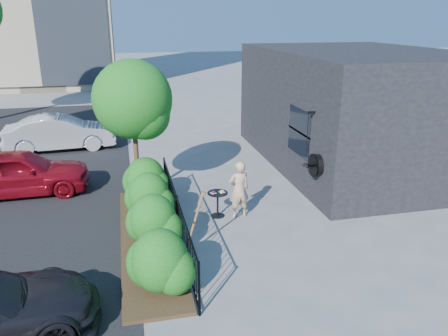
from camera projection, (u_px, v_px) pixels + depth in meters
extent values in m
plane|color=gray|center=(238.00, 231.00, 10.86)|extent=(120.00, 120.00, 0.00)
cube|color=black|center=(356.00, 108.00, 15.53)|extent=(6.00, 9.00, 4.00)
cube|color=black|center=(299.00, 132.00, 13.02)|extent=(0.04, 1.60, 1.40)
cube|color=black|center=(300.00, 132.00, 13.02)|extent=(0.05, 1.70, 0.06)
cylinder|color=black|center=(316.00, 165.00, 11.80)|extent=(0.18, 0.60, 0.60)
cylinder|color=black|center=(313.00, 165.00, 11.78)|extent=(0.03, 0.64, 0.64)
cube|color=black|center=(311.00, 112.00, 11.82)|extent=(0.25, 0.06, 0.06)
cylinder|color=black|center=(307.00, 132.00, 11.98)|extent=(0.02, 0.02, 1.05)
cylinder|color=black|center=(199.00, 289.00, 7.60)|extent=(0.05, 0.05, 1.10)
cylinder|color=black|center=(177.00, 217.00, 10.37)|extent=(0.05, 0.05, 1.10)
cylinder|color=black|center=(165.00, 175.00, 13.13)|extent=(0.05, 0.05, 1.10)
cube|color=black|center=(177.00, 197.00, 10.20)|extent=(0.03, 6.00, 0.03)
cube|color=black|center=(178.00, 234.00, 10.51)|extent=(0.03, 6.00, 0.03)
cylinder|color=black|center=(198.00, 286.00, 7.69)|extent=(0.02, 0.02, 1.04)
cylinder|color=black|center=(196.00, 280.00, 7.88)|extent=(0.02, 0.02, 1.04)
cylinder|color=black|center=(194.00, 274.00, 8.06)|extent=(0.02, 0.02, 1.04)
cylinder|color=black|center=(193.00, 268.00, 8.25)|extent=(0.02, 0.02, 1.04)
cylinder|color=black|center=(191.00, 262.00, 8.43)|extent=(0.02, 0.02, 1.04)
cylinder|color=black|center=(190.00, 257.00, 8.62)|extent=(0.02, 0.02, 1.04)
cylinder|color=black|center=(188.00, 252.00, 8.80)|extent=(0.02, 0.02, 1.04)
cylinder|color=black|center=(187.00, 247.00, 8.98)|extent=(0.02, 0.02, 1.04)
cylinder|color=black|center=(185.00, 243.00, 9.17)|extent=(0.02, 0.02, 1.04)
cylinder|color=black|center=(184.00, 238.00, 9.35)|extent=(0.02, 0.02, 1.04)
cylinder|color=black|center=(183.00, 234.00, 9.54)|extent=(0.02, 0.02, 1.04)
cylinder|color=black|center=(181.00, 230.00, 9.72)|extent=(0.02, 0.02, 1.04)
cylinder|color=black|center=(180.00, 226.00, 9.90)|extent=(0.02, 0.02, 1.04)
cylinder|color=black|center=(179.00, 222.00, 10.09)|extent=(0.02, 0.02, 1.04)
cylinder|color=black|center=(178.00, 219.00, 10.27)|extent=(0.02, 0.02, 1.04)
cylinder|color=black|center=(177.00, 215.00, 10.46)|extent=(0.02, 0.02, 1.04)
cylinder|color=black|center=(176.00, 212.00, 10.64)|extent=(0.02, 0.02, 1.04)
cylinder|color=black|center=(175.00, 208.00, 10.83)|extent=(0.02, 0.02, 1.04)
cylinder|color=black|center=(174.00, 205.00, 11.01)|extent=(0.02, 0.02, 1.04)
cylinder|color=black|center=(173.00, 202.00, 11.19)|extent=(0.02, 0.02, 1.04)
cylinder|color=black|center=(172.00, 199.00, 11.38)|extent=(0.02, 0.02, 1.04)
cylinder|color=black|center=(171.00, 196.00, 11.56)|extent=(0.02, 0.02, 1.04)
cylinder|color=black|center=(170.00, 193.00, 11.75)|extent=(0.02, 0.02, 1.04)
cylinder|color=black|center=(169.00, 191.00, 11.93)|extent=(0.02, 0.02, 1.04)
cylinder|color=black|center=(169.00, 188.00, 12.11)|extent=(0.02, 0.02, 1.04)
cylinder|color=black|center=(168.00, 185.00, 12.30)|extent=(0.02, 0.02, 1.04)
cylinder|color=black|center=(167.00, 183.00, 12.48)|extent=(0.02, 0.02, 1.04)
cylinder|color=black|center=(166.00, 181.00, 12.67)|extent=(0.02, 0.02, 1.04)
cylinder|color=black|center=(166.00, 178.00, 12.85)|extent=(0.02, 0.02, 1.04)
cylinder|color=black|center=(165.00, 176.00, 13.04)|extent=(0.02, 0.02, 1.04)
cube|color=#382616|center=(149.00, 239.00, 10.38)|extent=(1.30, 6.00, 0.08)
ellipsoid|color=#155C17|center=(160.00, 262.00, 8.16)|extent=(1.10, 1.10, 1.24)
ellipsoid|color=#155C17|center=(154.00, 225.00, 9.64)|extent=(1.10, 1.10, 1.24)
ellipsoid|color=#155C17|center=(149.00, 199.00, 11.02)|extent=(1.10, 1.10, 1.24)
ellipsoid|color=#155C17|center=(146.00, 180.00, 12.31)|extent=(1.10, 1.10, 1.24)
cylinder|color=#3F2B19|center=(137.00, 158.00, 12.56)|extent=(0.14, 0.14, 2.40)
sphere|color=#155C17|center=(133.00, 102.00, 12.03)|extent=(2.20, 2.20, 2.20)
sphere|color=#155C17|center=(145.00, 114.00, 12.01)|extent=(1.43, 1.43, 1.43)
cylinder|color=black|center=(218.00, 193.00, 11.46)|extent=(0.54, 0.54, 0.03)
cylinder|color=black|center=(218.00, 205.00, 11.57)|extent=(0.05, 0.05, 0.65)
cylinder|color=black|center=(218.00, 216.00, 11.67)|extent=(0.36, 0.36, 0.03)
cube|color=white|center=(213.00, 193.00, 11.42)|extent=(0.16, 0.16, 0.01)
cube|color=white|center=(222.00, 192.00, 11.48)|extent=(0.16, 0.16, 0.01)
torus|color=#530D31|center=(213.00, 192.00, 11.41)|extent=(0.12, 0.12, 0.04)
torus|color=#B6794D|center=(222.00, 191.00, 11.47)|extent=(0.12, 0.12, 0.04)
imported|color=tan|center=(239.00, 190.00, 11.42)|extent=(0.60, 0.42, 1.54)
cylinder|color=brown|center=(195.00, 221.00, 9.54)|extent=(0.45, 0.05, 1.34)
cube|color=gray|center=(187.00, 251.00, 9.73)|extent=(0.11, 0.20, 0.28)
cylinder|color=brown|center=(204.00, 193.00, 9.37)|extent=(0.12, 0.11, 0.06)
imported|color=maroon|center=(18.00, 172.00, 12.92)|extent=(4.10, 1.74, 1.38)
imported|color=silver|center=(60.00, 133.00, 17.38)|extent=(4.31, 1.77, 1.39)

